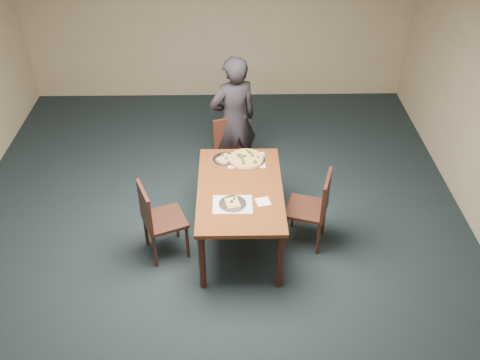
{
  "coord_description": "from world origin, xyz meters",
  "views": [
    {
      "loc": [
        0.21,
        -4.09,
        4.16
      ],
      "look_at": [
        0.29,
        0.41,
        0.85
      ],
      "focal_mm": 40.0,
      "sensor_mm": 36.0,
      "label": 1
    }
  ],
  "objects_px": {
    "chair_left": "(157,217)",
    "dining_table": "(240,194)",
    "chair_right": "(314,205)",
    "pizza_pan": "(246,159)",
    "chair_far": "(233,150)",
    "slice_plate_far": "(225,159)",
    "slice_plate_near": "(233,203)",
    "diner": "(233,120)"
  },
  "relations": [
    {
      "from": "slice_plate_near",
      "to": "chair_right",
      "type": "bearing_deg",
      "value": 16.11
    },
    {
      "from": "diner",
      "to": "slice_plate_near",
      "type": "height_order",
      "value": "diner"
    },
    {
      "from": "chair_far",
      "to": "chair_right",
      "type": "xyz_separation_m",
      "value": [
        0.88,
        -1.12,
        0.0
      ]
    },
    {
      "from": "chair_right",
      "to": "chair_far",
      "type": "bearing_deg",
      "value": -124.62
    },
    {
      "from": "chair_right",
      "to": "slice_plate_far",
      "type": "bearing_deg",
      "value": -102.48
    },
    {
      "from": "slice_plate_far",
      "to": "chair_right",
      "type": "bearing_deg",
      "value": -29.86
    },
    {
      "from": "dining_table",
      "to": "chair_right",
      "type": "distance_m",
      "value": 0.82
    },
    {
      "from": "chair_left",
      "to": "slice_plate_near",
      "type": "distance_m",
      "value": 0.84
    },
    {
      "from": "chair_left",
      "to": "slice_plate_far",
      "type": "xyz_separation_m",
      "value": [
        0.72,
        0.72,
        0.25
      ]
    },
    {
      "from": "dining_table",
      "to": "slice_plate_near",
      "type": "distance_m",
      "value": 0.31
    },
    {
      "from": "chair_left",
      "to": "chair_right",
      "type": "distance_m",
      "value": 1.69
    },
    {
      "from": "dining_table",
      "to": "chair_right",
      "type": "height_order",
      "value": "chair_right"
    },
    {
      "from": "chair_left",
      "to": "chair_right",
      "type": "xyz_separation_m",
      "value": [
        1.68,
        0.16,
        0.0
      ]
    },
    {
      "from": "dining_table",
      "to": "slice_plate_near",
      "type": "height_order",
      "value": "slice_plate_near"
    },
    {
      "from": "dining_table",
      "to": "chair_left",
      "type": "bearing_deg",
      "value": -167.93
    },
    {
      "from": "chair_left",
      "to": "diner",
      "type": "xyz_separation_m",
      "value": [
        0.82,
        1.46,
        0.32
      ]
    },
    {
      "from": "slice_plate_far",
      "to": "dining_table",
      "type": "bearing_deg",
      "value": -72.96
    },
    {
      "from": "chair_far",
      "to": "chair_left",
      "type": "relative_size",
      "value": 1.0
    },
    {
      "from": "diner",
      "to": "slice_plate_near",
      "type": "distance_m",
      "value": 1.56
    },
    {
      "from": "chair_right",
      "to": "pizza_pan",
      "type": "distance_m",
      "value": 0.94
    },
    {
      "from": "chair_far",
      "to": "slice_plate_far",
      "type": "relative_size",
      "value": 3.25
    },
    {
      "from": "chair_far",
      "to": "chair_right",
      "type": "distance_m",
      "value": 1.42
    },
    {
      "from": "chair_right",
      "to": "pizza_pan",
      "type": "relative_size",
      "value": 2.14
    },
    {
      "from": "diner",
      "to": "chair_far",
      "type": "bearing_deg",
      "value": 63.59
    },
    {
      "from": "chair_right",
      "to": "diner",
      "type": "bearing_deg",
      "value": -129.01
    },
    {
      "from": "slice_plate_near",
      "to": "diner",
      "type": "bearing_deg",
      "value": 89.21
    },
    {
      "from": "chair_far",
      "to": "slice_plate_near",
      "type": "bearing_deg",
      "value": -110.78
    },
    {
      "from": "chair_left",
      "to": "slice_plate_far",
      "type": "height_order",
      "value": "chair_left"
    },
    {
      "from": "chair_left",
      "to": "slice_plate_far",
      "type": "distance_m",
      "value": 1.04
    },
    {
      "from": "chair_left",
      "to": "dining_table",
      "type": "bearing_deg",
      "value": -100.31
    },
    {
      "from": "chair_far",
      "to": "diner",
      "type": "relative_size",
      "value": 0.54
    },
    {
      "from": "chair_far",
      "to": "diner",
      "type": "distance_m",
      "value": 0.37
    },
    {
      "from": "chair_left",
      "to": "slice_plate_near",
      "type": "bearing_deg",
      "value": -118.94
    },
    {
      "from": "slice_plate_near",
      "to": "slice_plate_far",
      "type": "bearing_deg",
      "value": 95.8
    },
    {
      "from": "chair_left",
      "to": "chair_right",
      "type": "height_order",
      "value": "same"
    },
    {
      "from": "diner",
      "to": "chair_right",
      "type": "bearing_deg",
      "value": 101.32
    },
    {
      "from": "diner",
      "to": "slice_plate_far",
      "type": "xyz_separation_m",
      "value": [
        -0.1,
        -0.74,
        -0.08
      ]
    },
    {
      "from": "dining_table",
      "to": "chair_far",
      "type": "xyz_separation_m",
      "value": [
        -0.07,
        1.1,
        -0.14
      ]
    },
    {
      "from": "slice_plate_near",
      "to": "chair_far",
      "type": "bearing_deg",
      "value": 89.63
    },
    {
      "from": "chair_right",
      "to": "slice_plate_far",
      "type": "relative_size",
      "value": 3.25
    },
    {
      "from": "pizza_pan",
      "to": "slice_plate_far",
      "type": "height_order",
      "value": "pizza_pan"
    },
    {
      "from": "slice_plate_near",
      "to": "slice_plate_far",
      "type": "distance_m",
      "value": 0.81
    }
  ]
}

